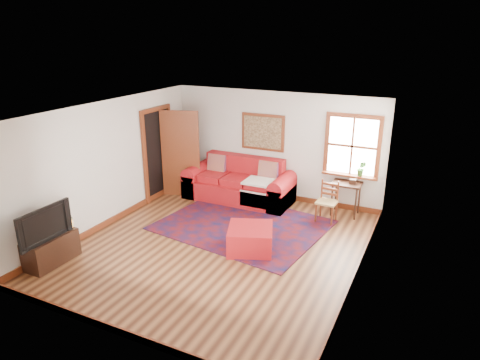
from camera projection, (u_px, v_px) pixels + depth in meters
The scene contains 13 objects.
ground at pixel (219, 246), 7.91m from camera, with size 5.50×5.50×0.00m, color #482413.
room_envelope at pixel (218, 160), 7.38m from camera, with size 5.04×5.54×2.52m.
window at pixel (353, 153), 9.05m from camera, with size 1.18×0.20×1.38m.
doorway at pixel (172, 153), 9.97m from camera, with size 0.89×1.08×2.14m.
framed_artwork at pixel (263, 132), 9.83m from camera, with size 1.05×0.07×0.85m.
persian_rug at pixel (242, 225), 8.73m from camera, with size 3.14×2.51×0.02m, color #600D0E.
red_leather_sofa at pixel (240, 186), 10.00m from camera, with size 2.51×1.04×0.98m.
red_ottoman at pixel (250, 239), 7.68m from camera, with size 0.78×0.78×0.45m, color #AF161C.
side_table at pixel (346, 188), 9.06m from camera, with size 0.60×0.45×0.72m.
ladder_back_chair at pixel (328, 200), 8.81m from camera, with size 0.42×0.40×0.85m.
media_cabinet at pixel (51, 249), 7.25m from camera, with size 0.41×0.91×0.50m, color black.
television at pixel (41, 224), 6.95m from camera, with size 1.02×0.13×0.59m, color black.
candle_hurricane at pixel (69, 223), 7.47m from camera, with size 0.12×0.12×0.18m.
Camera 1 is at (3.41, -6.20, 3.76)m, focal length 32.00 mm.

